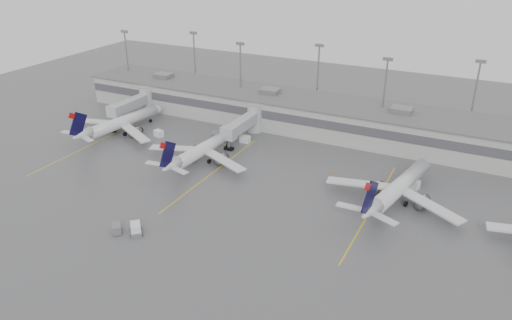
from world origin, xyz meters
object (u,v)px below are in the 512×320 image
at_px(jet_far_left, 120,123).
at_px(jet_mid_left, 203,149).
at_px(baggage_tug, 136,230).
at_px(jet_mid_right, 398,188).

xyz_separation_m(jet_far_left, jet_mid_left, (28.12, -4.78, -0.09)).
bearing_deg(baggage_tug, jet_mid_right, -2.20).
distance_m(jet_far_left, jet_mid_left, 28.52).
bearing_deg(baggage_tug, jet_mid_left, 58.54).
distance_m(jet_mid_left, baggage_tug, 31.62).
height_order(jet_mid_right, baggage_tug, jet_mid_right).
distance_m(jet_mid_left, jet_mid_right, 43.78).
height_order(jet_mid_left, jet_mid_right, jet_mid_right).
relative_size(jet_far_left, jet_mid_right, 0.97).
bearing_deg(jet_mid_left, jet_mid_right, 5.09).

